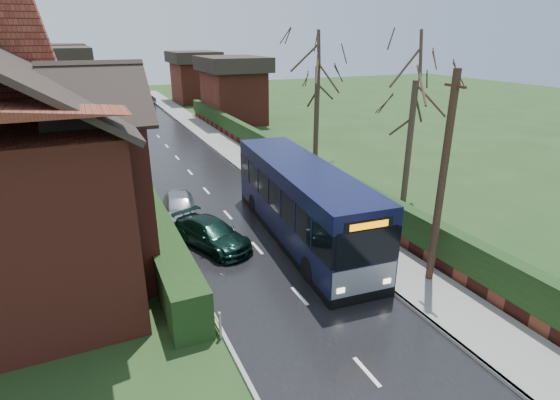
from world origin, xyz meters
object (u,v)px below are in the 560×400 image
car_green (212,234)px  bus_stop_sign (334,194)px  car_silver (179,207)px  brick_house (5,155)px  bus (302,203)px  telegraph_pole (442,183)px

car_green → bus_stop_sign: (5.66, -0.47, 1.13)m
car_silver → car_green: bearing=-70.0°
car_green → bus_stop_sign: bus_stop_sign is taller
brick_house → car_silver: 7.63m
bus → car_green: bearing=173.0°
bus → car_green: 4.08m
car_green → car_silver: bearing=79.6°
brick_house → bus_stop_sign: 13.21m
brick_house → car_silver: bearing=14.9°
car_silver → bus_stop_sign: (6.29, -4.00, 1.06)m
brick_house → car_silver: brick_house is taller
bus → bus_stop_sign: bus is taller
bus → car_green: size_ratio=2.75×
car_green → telegraph_pole: telegraph_pole is taller
bus_stop_sign → telegraph_pole: bearing=-106.1°
bus → telegraph_pole: 6.22m
brick_house → bus_stop_sign: brick_house is taller
brick_house → telegraph_pole: 15.64m
bus_stop_sign → brick_house: bearing=145.5°
car_silver → car_green: (0.63, -3.52, -0.07)m
bus → car_green: bus is taller
brick_house → bus: bearing=-13.4°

